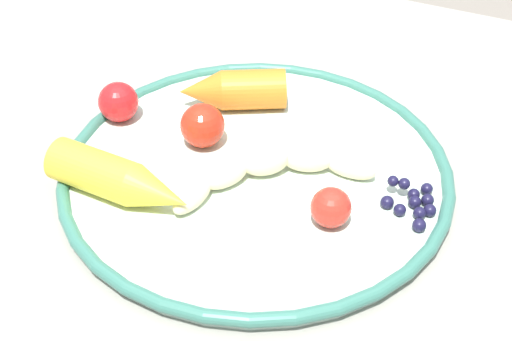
# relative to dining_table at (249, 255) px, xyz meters

# --- Properties ---
(dining_table) EXTENTS (1.24, 0.84, 0.74)m
(dining_table) POSITION_rel_dining_table_xyz_m (0.00, 0.00, 0.00)
(dining_table) COLOR gray
(dining_table) RESTS_ON ground_plane
(plate) EXTENTS (0.36, 0.36, 0.02)m
(plate) POSITION_rel_dining_table_xyz_m (-0.00, -0.02, 0.09)
(plate) COLOR silver
(plate) RESTS_ON dining_table
(banana) EXTENTS (0.15, 0.13, 0.03)m
(banana) POSITION_rel_dining_table_xyz_m (-0.01, -0.01, 0.11)
(banana) COLOR beige
(banana) RESTS_ON plate
(carrot_orange) EXTENTS (0.11, 0.08, 0.04)m
(carrot_orange) POSITION_rel_dining_table_xyz_m (0.06, -0.10, 0.12)
(carrot_orange) COLOR orange
(carrot_orange) RESTS_ON plate
(carrot_yellow) EXTENTS (0.14, 0.05, 0.04)m
(carrot_yellow) POSITION_rel_dining_table_xyz_m (0.09, 0.07, 0.12)
(carrot_yellow) COLOR yellow
(carrot_yellow) RESTS_ON plate
(blueberry_pile) EXTENTS (0.05, 0.06, 0.02)m
(blueberry_pile) POSITION_rel_dining_table_xyz_m (-0.14, -0.02, 0.10)
(blueberry_pile) COLOR #191638
(blueberry_pile) RESTS_ON plate
(tomato_near) EXTENTS (0.04, 0.04, 0.04)m
(tomato_near) POSITION_rel_dining_table_xyz_m (0.16, -0.03, 0.12)
(tomato_near) COLOR red
(tomato_near) RESTS_ON plate
(tomato_mid) EXTENTS (0.04, 0.04, 0.04)m
(tomato_mid) POSITION_rel_dining_table_xyz_m (0.06, -0.03, 0.12)
(tomato_mid) COLOR red
(tomato_mid) RESTS_ON plate
(tomato_far) EXTENTS (0.03, 0.03, 0.03)m
(tomato_far) POSITION_rel_dining_table_xyz_m (-0.09, 0.02, 0.11)
(tomato_far) COLOR red
(tomato_far) RESTS_ON plate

